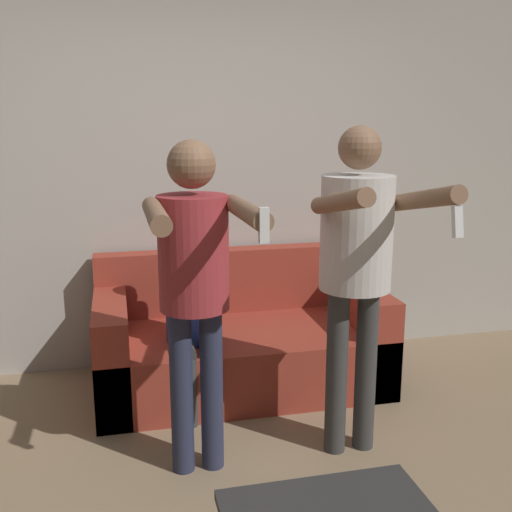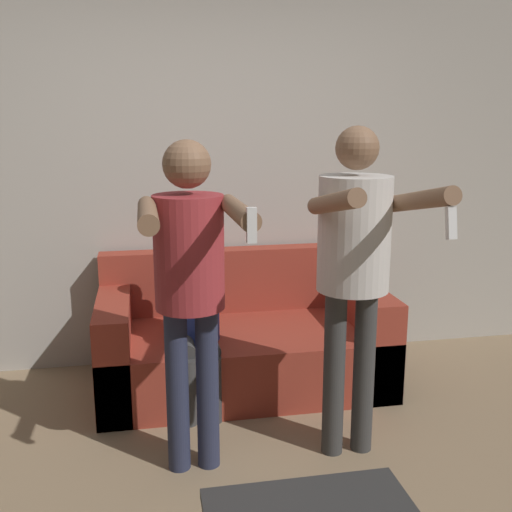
% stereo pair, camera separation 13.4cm
% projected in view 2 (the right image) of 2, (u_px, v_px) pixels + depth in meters
% --- Properties ---
extents(wall_back, '(6.40, 0.06, 2.70)m').
position_uv_depth(wall_back, '(200.00, 171.00, 4.10)').
color(wall_back, '#B7B2A8').
rests_on(wall_back, ground_plane).
extents(couch, '(1.81, 0.94, 0.83)m').
position_uv_depth(couch, '(242.00, 342.00, 3.91)').
color(couch, '#9E3828').
rests_on(couch, ground_plane).
extents(person_standing_left, '(0.45, 0.78, 1.61)m').
position_uv_depth(person_standing_left, '(190.00, 270.00, 2.75)').
color(person_standing_left, '#282D47').
rests_on(person_standing_left, ground_plane).
extents(person_standing_right, '(0.47, 0.76, 1.67)m').
position_uv_depth(person_standing_right, '(355.00, 254.00, 2.89)').
color(person_standing_right, '#383838').
rests_on(person_standing_right, ground_plane).
extents(person_seated, '(0.31, 0.53, 1.13)m').
position_uv_depth(person_seated, '(194.00, 306.00, 3.55)').
color(person_seated, '#383838').
rests_on(person_seated, ground_plane).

